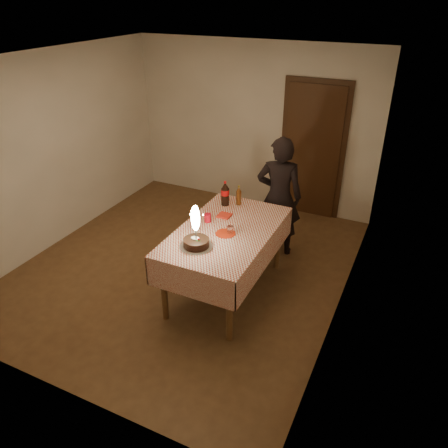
# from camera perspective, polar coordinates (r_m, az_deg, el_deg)

# --- Properties ---
(ground) EXTENTS (4.00, 4.50, 0.01)m
(ground) POSITION_cam_1_polar(r_m,az_deg,el_deg) (5.85, -4.97, -5.47)
(ground) COLOR brown
(ground) RESTS_ON ground
(room_shell) EXTENTS (4.04, 4.54, 2.62)m
(room_shell) POSITION_cam_1_polar(r_m,az_deg,el_deg) (5.15, -4.99, 10.28)
(room_shell) COLOR silver
(room_shell) RESTS_ON ground
(dining_table) EXTENTS (1.02, 1.72, 0.85)m
(dining_table) POSITION_cam_1_polar(r_m,az_deg,el_deg) (4.98, 0.25, -1.90)
(dining_table) COLOR brown
(dining_table) RESTS_ON ground
(birthday_cake) EXTENTS (0.34, 0.34, 0.48)m
(birthday_cake) POSITION_cam_1_polar(r_m,az_deg,el_deg) (4.57, -3.67, -1.66)
(birthday_cake) COLOR white
(birthday_cake) RESTS_ON dining_table
(red_plate) EXTENTS (0.22, 0.22, 0.01)m
(red_plate) POSITION_cam_1_polar(r_m,az_deg,el_deg) (4.85, 0.19, -1.25)
(red_plate) COLOR red
(red_plate) RESTS_ON dining_table
(red_cup) EXTENTS (0.08, 0.08, 0.10)m
(red_cup) POSITION_cam_1_polar(r_m,az_deg,el_deg) (5.08, -2.13, 0.82)
(red_cup) COLOR #B00C1B
(red_cup) RESTS_ON dining_table
(clear_cup) EXTENTS (0.07, 0.07, 0.09)m
(clear_cup) POSITION_cam_1_polar(r_m,az_deg,el_deg) (4.84, 0.83, -0.76)
(clear_cup) COLOR silver
(clear_cup) RESTS_ON dining_table
(napkin_stack) EXTENTS (0.15, 0.15, 0.02)m
(napkin_stack) POSITION_cam_1_polar(r_m,az_deg,el_deg) (5.21, 0.04, 1.12)
(napkin_stack) COLOR red
(napkin_stack) RESTS_ON dining_table
(cola_bottle) EXTENTS (0.10, 0.10, 0.32)m
(cola_bottle) POSITION_cam_1_polar(r_m,az_deg,el_deg) (5.43, 0.15, 4.00)
(cola_bottle) COLOR black
(cola_bottle) RESTS_ON dining_table
(amber_bottle_left) EXTENTS (0.06, 0.06, 0.26)m
(amber_bottle_left) POSITION_cam_1_polar(r_m,az_deg,el_deg) (5.46, 1.93, 3.71)
(amber_bottle_left) COLOR #592E0F
(amber_bottle_left) RESTS_ON dining_table
(photographer) EXTENTS (0.67, 0.52, 1.65)m
(photographer) POSITION_cam_1_polar(r_m,az_deg,el_deg) (5.81, 7.19, 3.54)
(photographer) COLOR black
(photographer) RESTS_ON ground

